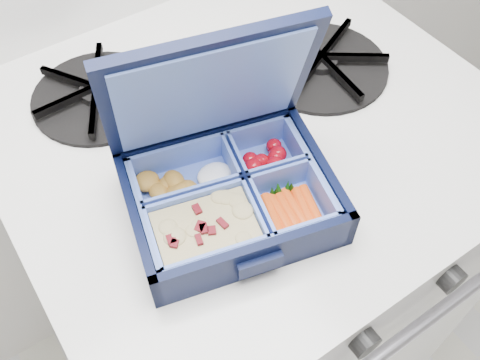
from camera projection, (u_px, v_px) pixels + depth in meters
stove at (239, 274)px, 1.01m from camera, size 0.60×0.60×0.89m
bento_box at (230, 197)px, 0.54m from camera, size 0.24×0.20×0.05m
burner_grate at (321, 60)px, 0.69m from camera, size 0.24×0.24×0.03m
burner_grate_rear at (97, 92)px, 0.66m from camera, size 0.17×0.17×0.02m
fork at (222, 105)px, 0.65m from camera, size 0.14×0.15×0.01m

